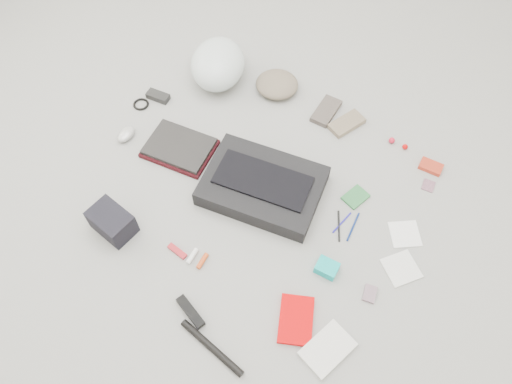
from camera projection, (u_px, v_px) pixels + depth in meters
The scene contains 33 objects.
ground_plane at pixel (256, 198), 2.21m from camera, with size 4.00×4.00×0.00m, color gray.
messenger_bag at pixel (263, 186), 2.20m from camera, with size 0.51×0.36×0.08m, color black.
bag_flap at pixel (263, 180), 2.16m from camera, with size 0.41×0.19×0.01m, color black.
laptop_sleeve at pixel (180, 149), 2.34m from camera, with size 0.31×0.23×0.02m, color #380A0F.
laptop at pixel (179, 146), 2.33m from camera, with size 0.29×0.21×0.02m, color black.
bike_helmet at pixel (218, 64), 2.51m from camera, with size 0.27×0.34×0.20m, color silver.
beanie at pixel (277, 84), 2.52m from camera, with size 0.22×0.21×0.08m, color #736554.
mitten_left at pixel (326, 111), 2.46m from camera, with size 0.09×0.18×0.03m, color #534944.
mitten_right at pixel (347, 124), 2.42m from camera, with size 0.09×0.18×0.03m, color #7B6A57.
power_brick at pixel (158, 96), 2.51m from camera, with size 0.11×0.05×0.03m, color black.
cable_coil at pixel (141, 104), 2.50m from camera, with size 0.08×0.08×0.01m, color black.
mouse at pixel (126, 134), 2.38m from camera, with size 0.06×0.11×0.04m, color #A8A8A8.
camera_bag at pixel (112, 222), 2.08m from camera, with size 0.18×0.12×0.12m, color black.
multitool at pixel (177, 251), 2.07m from camera, with size 0.09×0.03×0.01m, color #A41A22.
toiletry_tube_white at pixel (192, 256), 2.05m from camera, with size 0.02×0.02×0.07m, color white.
toiletry_tube_orange at pixel (202, 261), 2.04m from camera, with size 0.02×0.02×0.07m, color #CD4718.
u_lock at pixel (191, 312), 1.93m from camera, with size 0.15×0.04×0.03m, color black.
bike_pump at pixel (212, 348), 1.85m from camera, with size 0.03×0.03×0.30m, color black.
book_red at pixel (296, 320), 1.91m from camera, with size 0.13×0.19×0.02m, color #E90002.
book_white at pixel (327, 349), 1.86m from camera, with size 0.13×0.19×0.02m, color silver.
notepad at pixel (356, 197), 2.21m from camera, with size 0.08×0.11×0.01m, color #296A37.
pen_blue at pixel (342, 223), 2.14m from camera, with size 0.01×0.01×0.13m, color #2019A4.
pen_black at pixel (339, 226), 2.14m from camera, with size 0.01×0.01×0.15m, color black.
pen_navy at pixel (353, 227), 2.13m from camera, with size 0.01×0.01×0.15m, color navy.
accordion_wallet at pixel (327, 268), 2.01m from camera, with size 0.09×0.07×0.04m, color #07B6B5.
card_deck at pixel (370, 294), 1.97m from camera, with size 0.05×0.07×0.01m, color gray.
napkin_top at pixel (405, 234), 2.12m from camera, with size 0.12×0.12×0.01m, color white.
napkin_bottom at pixel (401, 268), 2.03m from camera, with size 0.13×0.13×0.01m, color silver.
lollipop_a at pixel (392, 140), 2.37m from camera, with size 0.03×0.03×0.03m, color red.
lollipop_b at pixel (392, 140), 2.37m from camera, with size 0.02×0.02×0.02m, color maroon.
lollipop_c at pixel (405, 147), 2.35m from camera, with size 0.03×0.03×0.03m, color #C10505.
altoids_tin at pixel (431, 167), 2.29m from camera, with size 0.10×0.06×0.02m, color #B3331E.
stamp_sheet at pixel (428, 186), 2.25m from camera, with size 0.05×0.06×0.00m, color #87586B.
Camera 1 is at (0.54, -1.01, 1.90)m, focal length 35.00 mm.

